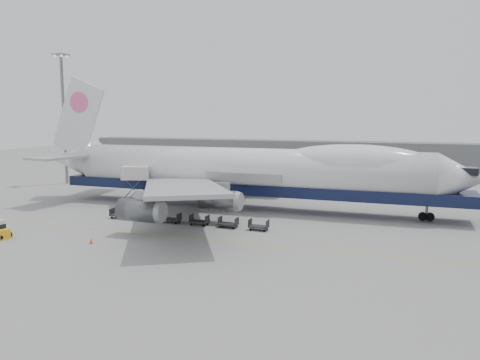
% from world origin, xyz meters
% --- Properties ---
extents(ground, '(260.00, 260.00, 0.00)m').
position_xyz_m(ground, '(0.00, 0.00, 0.00)').
color(ground, gray).
rests_on(ground, ground).
extents(apron_line, '(60.00, 0.15, 0.01)m').
position_xyz_m(apron_line, '(0.00, -6.00, 0.01)').
color(apron_line, gold).
rests_on(apron_line, ground).
extents(hangar, '(110.00, 8.00, 7.00)m').
position_xyz_m(hangar, '(-10.00, 70.00, 3.50)').
color(hangar, slate).
rests_on(hangar, ground).
extents(floodlight_mast, '(2.40, 2.40, 25.43)m').
position_xyz_m(floodlight_mast, '(-42.00, 24.00, 14.27)').
color(floodlight_mast, slate).
rests_on(floodlight_mast, ground).
extents(airliner, '(67.00, 55.30, 19.98)m').
position_xyz_m(airliner, '(0.64, 12.00, 5.62)').
color(airliner, white).
rests_on(airliner, ground).
extents(catering_truck, '(4.95, 3.99, 5.99)m').
position_xyz_m(catering_truck, '(-16.07, 8.52, 3.43)').
color(catering_truck, navy).
rests_on(catering_truck, ground).
extents(traffic_cone, '(0.41, 0.41, 0.60)m').
position_xyz_m(traffic_cone, '(-9.10, -11.78, 0.28)').
color(traffic_cone, '#F0570C').
rests_on(traffic_cone, ground).
extents(dolly_0, '(2.30, 1.35, 1.30)m').
position_xyz_m(dolly_0, '(-13.38, -0.17, 0.53)').
color(dolly_0, '#2D2D30').
rests_on(dolly_0, ground).
extents(dolly_1, '(2.30, 1.35, 1.30)m').
position_xyz_m(dolly_1, '(-9.51, -0.17, 0.53)').
color(dolly_1, '#2D2D30').
rests_on(dolly_1, ground).
extents(dolly_2, '(2.30, 1.35, 1.30)m').
position_xyz_m(dolly_2, '(-5.63, -0.17, 0.53)').
color(dolly_2, '#2D2D30').
rests_on(dolly_2, ground).
extents(dolly_3, '(2.30, 1.35, 1.30)m').
position_xyz_m(dolly_3, '(-1.75, -0.17, 0.53)').
color(dolly_3, '#2D2D30').
rests_on(dolly_3, ground).
extents(dolly_4, '(2.30, 1.35, 1.30)m').
position_xyz_m(dolly_4, '(2.13, -0.17, 0.53)').
color(dolly_4, '#2D2D30').
rests_on(dolly_4, ground).
extents(dolly_5, '(2.30, 1.35, 1.30)m').
position_xyz_m(dolly_5, '(6.01, -0.17, 0.53)').
color(dolly_5, '#2D2D30').
rests_on(dolly_5, ground).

